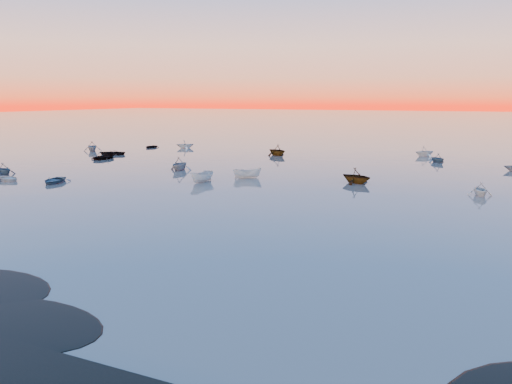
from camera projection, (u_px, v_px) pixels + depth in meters
The scene contains 6 objects.
ground at pixel (384, 143), 114.58m from camera, with size 600.00×600.00×0.00m, color #675C56.
mud_lobes at pixel (3, 310), 24.24m from camera, with size 140.00×6.00×0.07m, color black, non-canonical shape.
moored_fleet at pixel (325, 169), 72.54m from camera, with size 124.00×58.00×1.20m, color white, non-canonical shape.
boat_near_left at pixel (54, 183), 60.40m from camera, with size 4.19×1.75×1.05m, color #334D62.
boat_near_center at pixel (247, 178), 64.17m from camera, with size 3.69×1.56×1.28m, color white.
boat_near_right at pixel (480, 196), 52.57m from camera, with size 3.20×1.44×1.12m, color white.
Camera 1 is at (20.65, -16.60, 10.15)m, focal length 35.00 mm.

